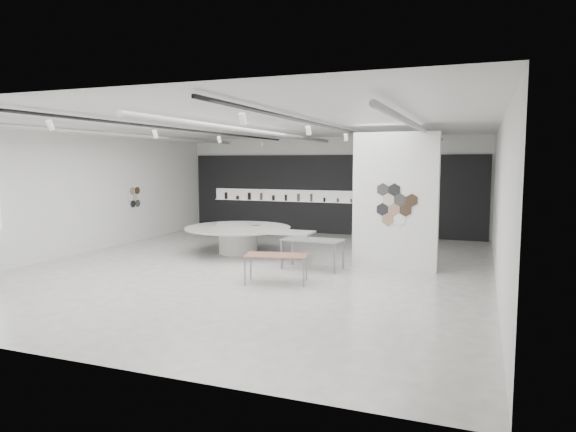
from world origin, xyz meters
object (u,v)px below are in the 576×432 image
at_px(sample_table_wood, 276,257).
at_px(sample_table_stone, 312,242).
at_px(display_island, 240,236).
at_px(partition_column, 395,202).
at_px(kitchen_counter, 404,227).

relative_size(sample_table_wood, sample_table_stone, 0.97).
xyz_separation_m(display_island, sample_table_wood, (2.53, -3.22, 0.08)).
relative_size(partition_column, sample_table_wood, 2.31).
bearing_deg(sample_table_stone, partition_column, 21.26).
height_order(partition_column, kitchen_counter, partition_column).
bearing_deg(sample_table_wood, display_island, 128.18).
bearing_deg(display_island, partition_column, -8.18).
xyz_separation_m(display_island, kitchen_counter, (4.33, 4.85, -0.11)).
height_order(sample_table_wood, kitchen_counter, kitchen_counter).
bearing_deg(sample_table_wood, partition_column, 47.65).
distance_m(display_island, sample_table_wood, 4.09).
distance_m(partition_column, sample_table_wood, 3.65).
distance_m(partition_column, display_island, 5.06).
distance_m(display_island, kitchen_counter, 6.50).
distance_m(display_island, sample_table_stone, 3.19).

